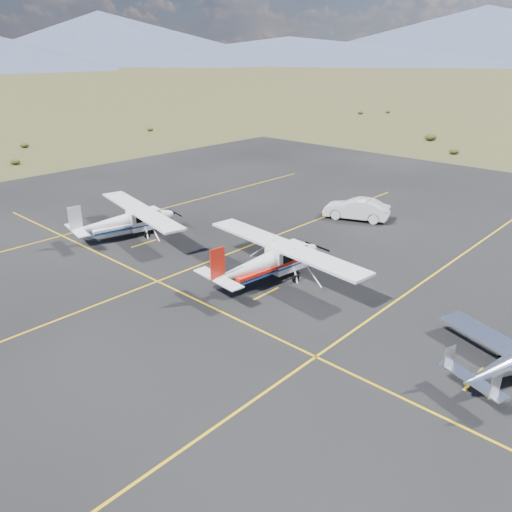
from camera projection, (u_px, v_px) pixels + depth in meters
ground at (424, 321)px, 23.90m from camera, size 1600.00×1600.00×0.00m
apron at (308, 279)px, 28.30m from camera, size 72.00×72.00×0.02m
aircraft_cessna at (269, 260)px, 27.53m from camera, size 6.93×11.50×2.90m
aircraft_plain at (126, 220)px, 34.24m from camera, size 6.93×10.97×2.77m
sedan at (356, 209)px, 38.04m from camera, size 3.31×5.18×1.61m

